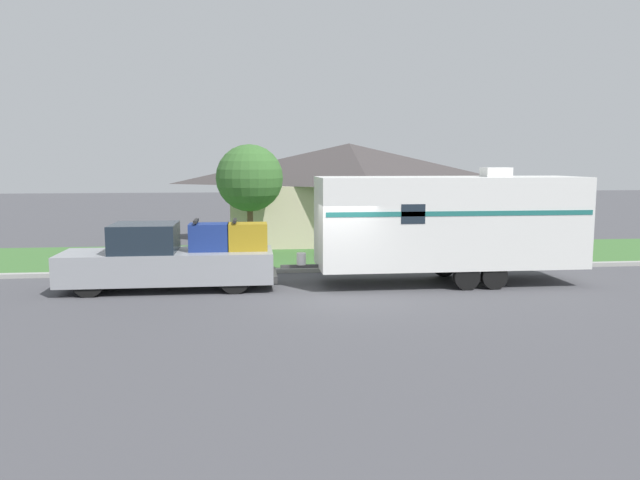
% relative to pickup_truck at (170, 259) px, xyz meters
% --- Properties ---
extents(ground_plane, '(120.00, 120.00, 0.00)m').
position_rel_pickup_truck_xyz_m(ground_plane, '(4.66, -1.33, -0.91)').
color(ground_plane, '#47474C').
extents(curb_strip, '(80.00, 0.30, 0.14)m').
position_rel_pickup_truck_xyz_m(curb_strip, '(4.66, 2.42, -0.84)').
color(curb_strip, '#999993').
rests_on(curb_strip, ground_plane).
extents(lawn_strip, '(80.00, 7.00, 0.03)m').
position_rel_pickup_truck_xyz_m(lawn_strip, '(4.66, 6.07, -0.89)').
color(lawn_strip, '#3D6B33').
rests_on(lawn_strip, ground_plane).
extents(house_across_street, '(12.19, 8.22, 4.61)m').
position_rel_pickup_truck_xyz_m(house_across_street, '(7.18, 11.63, 1.49)').
color(house_across_street, beige).
rests_on(house_across_street, ground_plane).
extents(pickup_truck, '(6.22, 1.99, 2.05)m').
position_rel_pickup_truck_xyz_m(pickup_truck, '(0.00, 0.00, 0.00)').
color(pickup_truck, black).
rests_on(pickup_truck, ground_plane).
extents(travel_trailer, '(9.21, 2.46, 3.56)m').
position_rel_pickup_truck_xyz_m(travel_trailer, '(8.41, -0.00, 1.00)').
color(travel_trailer, black).
rests_on(travel_trailer, ground_plane).
extents(mailbox, '(0.48, 0.20, 1.40)m').
position_rel_pickup_truck_xyz_m(mailbox, '(10.98, 3.40, 0.17)').
color(mailbox, brown).
rests_on(mailbox, ground_plane).
extents(tree_in_yard, '(2.66, 2.66, 4.43)m').
position_rel_pickup_truck_xyz_m(tree_in_yard, '(2.36, 6.53, 2.17)').
color(tree_in_yard, brown).
rests_on(tree_in_yard, ground_plane).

